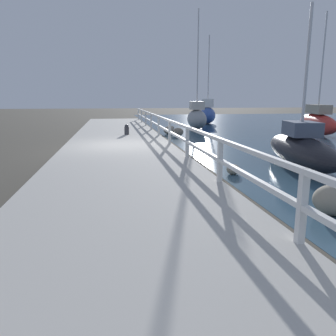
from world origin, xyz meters
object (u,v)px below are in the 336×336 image
object	(u,v)px
sailboat_blue	(208,114)
sailboat_red	(317,122)
sailboat_black	(300,149)
sailboat_gray	(197,117)
mooring_bollard	(127,129)

from	to	relation	value
sailboat_blue	sailboat_red	xyz separation A→B (m)	(4.01, -9.22, -0.10)
sailboat_red	sailboat_black	distance (m)	10.51
sailboat_black	sailboat_gray	xyz separation A→B (m)	(0.03, 12.92, 0.26)
sailboat_black	sailboat_gray	world-z (taller)	sailboat_gray
mooring_bollard	sailboat_blue	bearing A→B (deg)	53.56
mooring_bollard	sailboat_blue	distance (m)	12.19
sailboat_blue	sailboat_red	size ratio (longest dim) A/B	1.04
sailboat_red	sailboat_gray	distance (m)	7.62
mooring_bollard	sailboat_black	xyz separation A→B (m)	(5.03, -7.90, 0.04)
mooring_bollard	sailboat_red	size ratio (longest dim) A/B	0.08
mooring_bollard	sailboat_gray	world-z (taller)	sailboat_gray
sailboat_black	sailboat_blue	bearing A→B (deg)	94.38
sailboat_blue	sailboat_red	distance (m)	10.06
sailboat_red	sailboat_black	xyz separation A→B (m)	(-6.22, -8.48, -0.19)
mooring_bollard	sailboat_black	distance (m)	9.36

